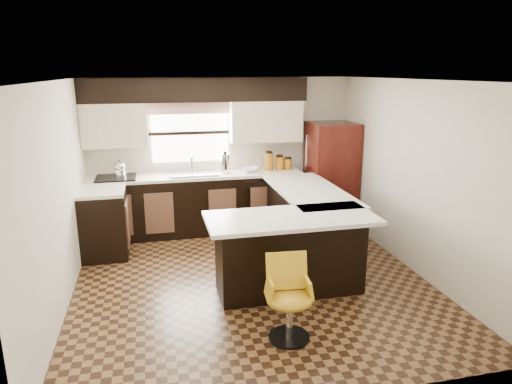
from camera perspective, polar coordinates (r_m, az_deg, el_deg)
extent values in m
plane|color=#49301A|center=(5.73, -0.58, -10.97)|extent=(4.40, 4.40, 0.00)
plane|color=silver|center=(5.15, -0.65, 13.80)|extent=(4.40, 4.40, 0.00)
plane|color=beige|center=(7.43, -4.28, 4.83)|extent=(4.40, 0.00, 4.40)
plane|color=beige|center=(3.31, 7.72, -8.48)|extent=(4.40, 0.00, 4.40)
plane|color=beige|center=(5.29, -23.43, -0.58)|extent=(0.00, 4.40, 4.40)
plane|color=beige|center=(6.10, 19.03, 1.80)|extent=(0.00, 4.40, 4.40)
cube|color=black|center=(7.26, -7.31, -1.59)|extent=(3.30, 0.60, 0.90)
cube|color=black|center=(6.64, -18.40, -3.84)|extent=(0.60, 0.70, 0.90)
cube|color=silver|center=(7.14, -7.44, 2.05)|extent=(3.30, 0.60, 0.04)
cube|color=silver|center=(6.51, -18.74, 0.10)|extent=(0.60, 0.70, 0.04)
cube|color=black|center=(7.09, -7.49, 12.56)|extent=(3.40, 0.35, 0.36)
cube|color=beige|center=(7.11, -17.27, 7.99)|extent=(0.94, 0.35, 0.64)
cube|color=beige|center=(7.32, 1.18, 8.83)|extent=(1.14, 0.35, 0.64)
cube|color=white|center=(7.29, -8.23, 7.32)|extent=(1.20, 0.02, 0.90)
cube|color=#D19B93|center=(7.21, -8.31, 10.35)|extent=(1.30, 0.06, 0.18)
cube|color=#B2B2B7|center=(7.10, -7.84, 2.29)|extent=(0.75, 0.45, 0.03)
cube|color=black|center=(7.15, 0.92, -1.88)|extent=(0.58, 0.03, 0.78)
cube|color=black|center=(7.10, -17.11, 1.72)|extent=(0.58, 0.50, 0.02)
cube|color=black|center=(6.34, 6.17, -4.02)|extent=(0.60, 1.95, 0.90)
cube|color=black|center=(5.32, 4.22, -7.80)|extent=(1.65, 0.60, 0.90)
cube|color=silver|center=(6.22, 6.72, 0.14)|extent=(0.84, 1.95, 0.04)
cube|color=silver|center=(5.07, 4.40, -3.27)|extent=(1.89, 0.84, 0.04)
cube|color=#3A0E09|center=(7.53, 9.33, 2.10)|extent=(0.73, 0.70, 1.70)
cylinder|color=silver|center=(7.15, -3.87, 3.60)|extent=(0.14, 0.14, 0.30)
imported|color=white|center=(7.25, -0.79, 2.83)|extent=(0.28, 0.28, 0.07)
cylinder|color=#9F5E10|center=(7.32, 1.61, 3.81)|extent=(0.14, 0.14, 0.28)
cylinder|color=#9F5E10|center=(7.37, 2.96, 3.60)|extent=(0.14, 0.14, 0.21)
cylinder|color=#9F5E10|center=(7.42, 4.00, 3.50)|extent=(0.13, 0.13, 0.17)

